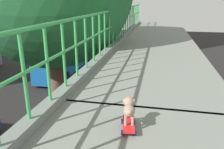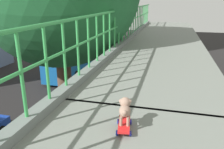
# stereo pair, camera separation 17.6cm
# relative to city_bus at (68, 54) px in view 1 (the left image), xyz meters

# --- Properties ---
(city_bus) EXTENTS (2.55, 11.98, 3.47)m
(city_bus) POSITION_rel_city_bus_xyz_m (0.00, 0.00, 0.00)
(city_bus) COLOR #134F8F
(city_bus) RESTS_ON ground
(toy_skateboard) EXTENTS (0.23, 0.43, 0.09)m
(toy_skateboard) POSITION_rel_city_bus_xyz_m (9.70, -21.10, 4.34)
(toy_skateboard) COLOR red
(toy_skateboard) RESTS_ON overpass_deck
(small_dog) EXTENTS (0.18, 0.34, 0.28)m
(small_dog) POSITION_rel_city_bus_xyz_m (9.69, -21.04, 4.53)
(small_dog) COLOR #9B7A68
(small_dog) RESTS_ON toy_skateboard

